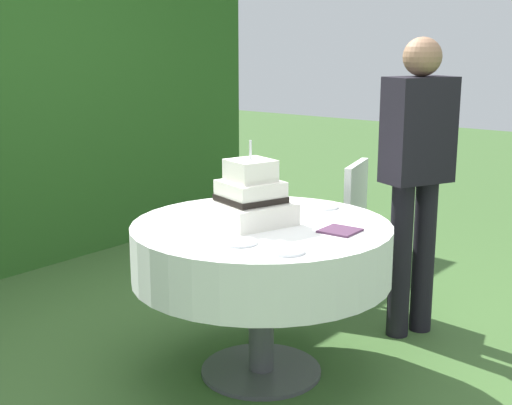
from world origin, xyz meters
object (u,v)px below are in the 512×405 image
(serving_plate_near, at_px, (325,207))
(cake_table, at_px, (261,252))
(wedding_cake, at_px, (251,199))
(garden_chair, at_px, (339,220))
(serving_plate_left, at_px, (240,242))
(standing_person, at_px, (417,167))
(serving_plate_right, at_px, (287,251))
(serving_plate_far, at_px, (202,211))
(napkin_stack, at_px, (340,231))

(serving_plate_near, bearing_deg, cake_table, 172.99)
(wedding_cake, relative_size, garden_chair, 0.46)
(serving_plate_left, xyz_separation_m, standing_person, (1.21, -0.21, 0.17))
(serving_plate_near, height_order, serving_plate_right, same)
(serving_plate_left, height_order, garden_chair, garden_chair)
(serving_plate_left, xyz_separation_m, serving_plate_right, (0.02, -0.23, 0.00))
(serving_plate_near, distance_m, garden_chair, 0.61)
(serving_plate_left, relative_size, standing_person, 0.09)
(garden_chair, bearing_deg, serving_plate_far, 169.38)
(wedding_cake, relative_size, serving_plate_right, 2.97)
(serving_plate_far, bearing_deg, standing_person, -38.18)
(serving_plate_near, xyz_separation_m, serving_plate_far, (-0.46, 0.42, 0.00))
(cake_table, xyz_separation_m, serving_plate_near, (0.45, -0.06, 0.14))
(serving_plate_left, xyz_separation_m, napkin_stack, (0.42, -0.23, -0.00))
(serving_plate_right, bearing_deg, serving_plate_far, 68.58)
(garden_chair, bearing_deg, serving_plate_near, -155.51)
(wedding_cake, xyz_separation_m, serving_plate_near, (0.47, -0.11, -0.11))
(napkin_stack, bearing_deg, serving_plate_near, 41.33)
(serving_plate_near, distance_m, standing_person, 0.55)
(wedding_cake, distance_m, garden_chair, 1.05)
(garden_chair, bearing_deg, cake_table, -169.43)
(serving_plate_far, height_order, serving_plate_right, same)
(serving_plate_far, height_order, standing_person, standing_person)
(napkin_stack, bearing_deg, wedding_cake, 106.70)
(wedding_cake, bearing_deg, serving_plate_right, -124.01)
(cake_table, relative_size, serving_plate_left, 8.23)
(cake_table, distance_m, serving_plate_right, 0.49)
(serving_plate_left, relative_size, serving_plate_right, 1.06)
(serving_plate_near, xyz_separation_m, napkin_stack, (-0.34, -0.30, -0.00))
(napkin_stack, height_order, garden_chair, garden_chair)
(serving_plate_right, xyz_separation_m, garden_chair, (1.27, 0.54, -0.21))
(wedding_cake, height_order, serving_plate_far, wedding_cake)
(cake_table, distance_m, wedding_cake, 0.26)
(standing_person, bearing_deg, serving_plate_near, 147.01)
(serving_plate_left, distance_m, serving_plate_right, 0.23)
(cake_table, distance_m, standing_person, 1.01)
(serving_plate_near, distance_m, serving_plate_far, 0.63)
(cake_table, distance_m, serving_plate_far, 0.39)
(serving_plate_near, bearing_deg, garden_chair, 24.49)
(serving_plate_right, relative_size, standing_person, 0.09)
(serving_plate_near, height_order, standing_person, standing_person)
(cake_table, xyz_separation_m, garden_chair, (0.98, 0.18, -0.07))
(serving_plate_far, relative_size, napkin_stack, 0.73)
(cake_table, relative_size, garden_chair, 1.37)
(cake_table, distance_m, garden_chair, 1.00)
(serving_plate_right, distance_m, garden_chair, 1.40)
(napkin_stack, xyz_separation_m, standing_person, (0.78, 0.02, 0.17))
(serving_plate_right, bearing_deg, standing_person, 1.00)
(garden_chair, distance_m, standing_person, 0.66)
(serving_plate_far, bearing_deg, serving_plate_near, -42.51)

